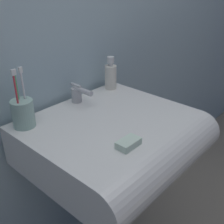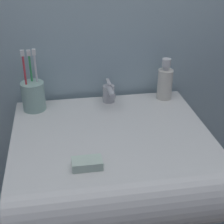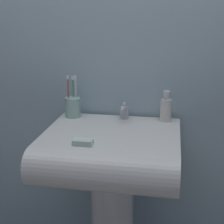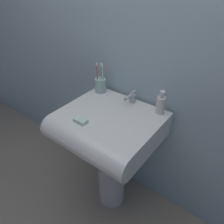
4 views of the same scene
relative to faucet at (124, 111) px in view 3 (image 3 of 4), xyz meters
The scene contains 6 objects.
wall_back 0.31m from the faucet, 104.57° to the left, with size 5.00×0.05×2.40m, color #9EB7C1.
sink_basin 0.28m from the faucet, 96.01° to the right, with size 0.62×0.57×0.16m.
faucet is the anchor object (origin of this frame).
toothbrush_cup 0.27m from the faucet, behind, with size 0.08×0.08×0.22m.
soap_bottle 0.21m from the faucet, ahead, with size 0.06×0.06×0.15m.
bar_soap 0.39m from the faucet, 107.72° to the right, with size 0.08×0.05×0.02m, color silver.
Camera 3 is at (0.26, -1.46, 1.41)m, focal length 55.00 mm.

